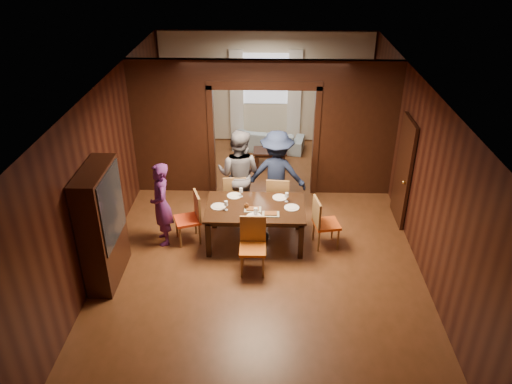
{
  "coord_description": "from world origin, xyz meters",
  "views": [
    {
      "loc": [
        0.14,
        -8.14,
        5.31
      ],
      "look_at": [
        -0.1,
        -0.4,
        1.05
      ],
      "focal_mm": 35.0,
      "sensor_mm": 36.0,
      "label": 1
    }
  ],
  "objects_px": {
    "person_navy": "(277,174)",
    "chair_far_l": "(235,195)",
    "person_purple": "(161,204)",
    "chair_left": "(187,218)",
    "sofa": "(269,140)",
    "coffee_table": "(270,158)",
    "chair_near": "(253,247)",
    "hutch": "(102,226)",
    "chair_far_r": "(278,198)",
    "chair_right": "(327,222)",
    "dining_table": "(255,224)",
    "person_grey": "(239,174)"
  },
  "relations": [
    {
      "from": "person_purple",
      "to": "chair_right",
      "type": "xyz_separation_m",
      "value": [
        2.99,
        -0.03,
        -0.31
      ]
    },
    {
      "from": "sofa",
      "to": "chair_right",
      "type": "relative_size",
      "value": 1.86
    },
    {
      "from": "person_navy",
      "to": "chair_left",
      "type": "distance_m",
      "value": 1.99
    },
    {
      "from": "dining_table",
      "to": "chair_left",
      "type": "distance_m",
      "value": 1.25
    },
    {
      "from": "chair_right",
      "to": "chair_far_r",
      "type": "bearing_deg",
      "value": 33.65
    },
    {
      "from": "chair_far_l",
      "to": "dining_table",
      "type": "bearing_deg",
      "value": 110.55
    },
    {
      "from": "hutch",
      "to": "chair_far_l",
      "type": "bearing_deg",
      "value": 45.2
    },
    {
      "from": "chair_far_r",
      "to": "hutch",
      "type": "bearing_deg",
      "value": 37.85
    },
    {
      "from": "sofa",
      "to": "chair_near",
      "type": "distance_m",
      "value": 5.15
    },
    {
      "from": "person_navy",
      "to": "coffee_table",
      "type": "distance_m",
      "value": 2.36
    },
    {
      "from": "person_navy",
      "to": "chair_far_l",
      "type": "height_order",
      "value": "person_navy"
    },
    {
      "from": "person_grey",
      "to": "coffee_table",
      "type": "relative_size",
      "value": 2.29
    },
    {
      "from": "hutch",
      "to": "chair_far_r",
      "type": "bearing_deg",
      "value": 33.88
    },
    {
      "from": "sofa",
      "to": "chair_near",
      "type": "bearing_deg",
      "value": 97.35
    },
    {
      "from": "person_purple",
      "to": "sofa",
      "type": "xyz_separation_m",
      "value": [
        1.9,
        4.3,
        -0.53
      ]
    },
    {
      "from": "dining_table",
      "to": "sofa",
      "type": "bearing_deg",
      "value": 87.18
    },
    {
      "from": "chair_left",
      "to": "chair_right",
      "type": "height_order",
      "value": "same"
    },
    {
      "from": "person_grey",
      "to": "chair_near",
      "type": "relative_size",
      "value": 1.89
    },
    {
      "from": "person_purple",
      "to": "chair_right",
      "type": "height_order",
      "value": "person_purple"
    },
    {
      "from": "chair_left",
      "to": "chair_near",
      "type": "height_order",
      "value": "same"
    },
    {
      "from": "person_navy",
      "to": "chair_far_l",
      "type": "distance_m",
      "value": 0.94
    },
    {
      "from": "chair_near",
      "to": "person_navy",
      "type": "bearing_deg",
      "value": 77.39
    },
    {
      "from": "chair_far_l",
      "to": "hutch",
      "type": "bearing_deg",
      "value": 39.95
    },
    {
      "from": "chair_near",
      "to": "chair_far_r",
      "type": "bearing_deg",
      "value": 74.86
    },
    {
      "from": "person_purple",
      "to": "chair_left",
      "type": "height_order",
      "value": "person_purple"
    },
    {
      "from": "sofa",
      "to": "hutch",
      "type": "distance_m",
      "value": 6.01
    },
    {
      "from": "person_purple",
      "to": "hutch",
      "type": "distance_m",
      "value": 1.29
    },
    {
      "from": "person_navy",
      "to": "person_purple",
      "type": "bearing_deg",
      "value": 34.77
    },
    {
      "from": "person_grey",
      "to": "dining_table",
      "type": "distance_m",
      "value": 1.16
    },
    {
      "from": "chair_left",
      "to": "chair_right",
      "type": "xyz_separation_m",
      "value": [
        2.54,
        -0.06,
        0.0
      ]
    },
    {
      "from": "chair_right",
      "to": "chair_near",
      "type": "height_order",
      "value": "same"
    },
    {
      "from": "person_purple",
      "to": "chair_far_l",
      "type": "xyz_separation_m",
      "value": [
        1.25,
        0.94,
        -0.31
      ]
    },
    {
      "from": "person_grey",
      "to": "chair_right",
      "type": "height_order",
      "value": "person_grey"
    },
    {
      "from": "chair_left",
      "to": "hutch",
      "type": "relative_size",
      "value": 0.48
    },
    {
      "from": "coffee_table",
      "to": "chair_near",
      "type": "xyz_separation_m",
      "value": [
        -0.27,
        -4.17,
        0.28
      ]
    },
    {
      "from": "dining_table",
      "to": "chair_right",
      "type": "relative_size",
      "value": 1.84
    },
    {
      "from": "chair_far_r",
      "to": "person_navy",
      "type": "bearing_deg",
      "value": -78.12
    },
    {
      "from": "person_grey",
      "to": "chair_right",
      "type": "bearing_deg",
      "value": 163.52
    },
    {
      "from": "sofa",
      "to": "hutch",
      "type": "relative_size",
      "value": 0.9
    },
    {
      "from": "sofa",
      "to": "coffee_table",
      "type": "bearing_deg",
      "value": 102.29
    },
    {
      "from": "person_purple",
      "to": "chair_right",
      "type": "relative_size",
      "value": 1.63
    },
    {
      "from": "person_grey",
      "to": "person_navy",
      "type": "distance_m",
      "value": 0.75
    },
    {
      "from": "person_navy",
      "to": "hutch",
      "type": "xyz_separation_m",
      "value": [
        -2.81,
        -2.13,
        0.1
      ]
    },
    {
      "from": "person_navy",
      "to": "chair_far_r",
      "type": "relative_size",
      "value": 1.85
    },
    {
      "from": "chair_right",
      "to": "dining_table",
      "type": "bearing_deg",
      "value": 76.32
    },
    {
      "from": "coffee_table",
      "to": "chair_far_r",
      "type": "distance_m",
      "value": 2.49
    },
    {
      "from": "chair_near",
      "to": "hutch",
      "type": "height_order",
      "value": "hutch"
    },
    {
      "from": "sofa",
      "to": "chair_far_r",
      "type": "xyz_separation_m",
      "value": [
        0.21,
        -3.44,
        0.22
      ]
    },
    {
      "from": "chair_far_r",
      "to": "person_grey",
      "type": "bearing_deg",
      "value": -6.85
    },
    {
      "from": "person_navy",
      "to": "coffee_table",
      "type": "xyz_separation_m",
      "value": [
        -0.14,
        2.25,
        -0.7
      ]
    }
  ]
}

